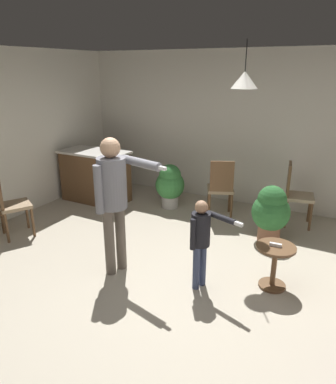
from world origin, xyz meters
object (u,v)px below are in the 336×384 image
dining_chair_by_counter (221,186)px  spare_remote_on_table (276,245)px  kitchen_counter (96,176)px  potted_plant_by_wall (271,211)px  potted_plant_corner (170,184)px  dining_chair_centre_back (9,202)px  person_child (201,235)px  dining_chair_near_wall (295,192)px  side_table_by_couch (274,261)px  person_adult (113,192)px

dining_chair_by_counter → spare_remote_on_table: size_ratio=7.69×
kitchen_counter → potted_plant_by_wall: 3.27m
kitchen_counter → potted_plant_corner: kitchen_counter is taller
dining_chair_centre_back → spare_remote_on_table: bearing=36.2°
person_child → dining_chair_by_counter: 2.09m
dining_chair_by_counter → dining_chair_near_wall: size_ratio=1.00×
side_table_by_couch → dining_chair_centre_back: size_ratio=0.52×
kitchen_counter → side_table_by_couch: bearing=-19.9°
person_adult → potted_plant_corner: (-0.42, 2.19, -0.60)m
person_child → dining_chair_centre_back: bearing=-69.0°
kitchen_counter → dining_chair_by_counter: (2.34, 0.32, 0.07)m
kitchen_counter → potted_plant_corner: (1.39, 0.34, -0.04)m
side_table_by_couch → person_adult: person_adult is taller
kitchen_counter → potted_plant_by_wall: (3.27, -0.14, -0.02)m
dining_chair_near_wall → potted_plant_corner: dining_chair_near_wall is taller
dining_chair_centre_back → dining_chair_near_wall: bearing=62.5°
person_child → potted_plant_by_wall: 1.62m
person_adult → dining_chair_centre_back: bearing=-77.5°
potted_plant_corner → dining_chair_near_wall: bearing=7.6°
person_adult → dining_chair_centre_back: 1.99m
side_table_by_couch → potted_plant_corner: size_ratio=0.66×
kitchen_counter → side_table_by_couch: size_ratio=2.42×
person_adult → potted_plant_by_wall: 2.33m
side_table_by_couch → spare_remote_on_table: (-0.01, -0.01, 0.21)m
person_adult → dining_chair_by_counter: bearing=-179.6°
person_adult → person_child: size_ratio=1.58×
dining_chair_near_wall → dining_chair_centre_back: bearing=-66.7°
dining_chair_by_counter → potted_plant_by_wall: bearing=-50.4°
person_child → person_adult: bearing=-62.3°
person_adult → person_child: 1.12m
person_child → potted_plant_corner: person_child is taller
side_table_by_couch → kitchen_counter: bearing=160.1°
dining_chair_near_wall → potted_plant_by_wall: dining_chair_near_wall is taller
person_child → dining_chair_near_wall: 2.39m
spare_remote_on_table → dining_chair_by_counter: bearing=127.3°
dining_chair_near_wall → side_table_by_couch: bearing=-7.0°
person_adult → potted_plant_by_wall: bearing=153.7°
spare_remote_on_table → dining_chair_centre_back: bearing=-172.2°
potted_plant_by_wall → dining_chair_centre_back: bearing=-153.7°
dining_chair_centre_back → spare_remote_on_table: 3.73m
side_table_by_couch → potted_plant_corner: 2.74m
dining_chair_by_counter → potted_plant_by_wall: size_ratio=1.20×
side_table_by_couch → potted_plant_by_wall: (-0.32, 1.16, 0.13)m
kitchen_counter → side_table_by_couch: kitchen_counter is taller
person_child → dining_chair_by_counter: person_child is taller
dining_chair_near_wall → potted_plant_corner: 2.10m
person_child → potted_plant_by_wall: size_ratio=1.27×
kitchen_counter → spare_remote_on_table: size_ratio=9.69×
dining_chair_near_wall → dining_chair_centre_back: (-3.58, -2.42, 0.00)m
dining_chair_near_wall → person_adult: bearing=-44.5°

